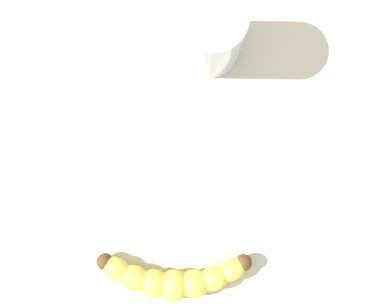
% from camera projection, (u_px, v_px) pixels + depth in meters
% --- Properties ---
extents(wooden_tabletop, '(1.20, 1.20, 0.03)m').
position_uv_depth(wooden_tabletop, '(229.00, 192.00, 0.70)').
color(wooden_tabletop, beige).
rests_on(wooden_tabletop, ground).
extents(banana, '(0.10, 0.18, 0.04)m').
position_uv_depth(banana, '(174.00, 278.00, 0.66)').
color(banana, yellow).
rests_on(banana, wooden_tabletop).
extents(smoothie_glass, '(0.08, 0.08, 0.13)m').
position_uv_depth(smoothie_glass, '(211.00, 35.00, 0.64)').
color(smoothie_glass, silver).
rests_on(smoothie_glass, wooden_tabletop).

